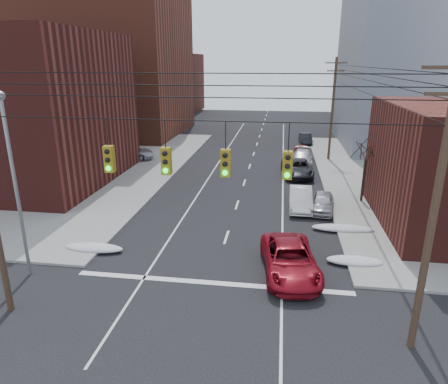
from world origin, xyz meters
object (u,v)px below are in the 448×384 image
(parked_car_a, at_px, (323,203))
(lot_car_c, at_px, (43,173))
(parked_car_c, at_px, (297,168))
(lot_car_a, at_px, (94,163))
(red_pickup, at_px, (290,260))
(lot_car_d, at_px, (73,154))
(lot_car_b, at_px, (129,153))
(parked_car_b, at_px, (301,199))
(parked_car_e, at_px, (302,152))
(parked_car_f, at_px, (305,139))
(parked_car_d, at_px, (302,158))

(parked_car_a, height_order, lot_car_c, lot_car_c)
(parked_car_c, height_order, lot_car_a, lot_car_a)
(red_pickup, distance_m, parked_car_a, 9.89)
(red_pickup, height_order, lot_car_d, lot_car_d)
(lot_car_b, bearing_deg, parked_car_b, -132.54)
(parked_car_e, distance_m, parked_car_f, 8.67)
(lot_car_c, bearing_deg, red_pickup, -104.77)
(parked_car_b, xyz_separation_m, parked_car_c, (0.02, 8.97, 0.01))
(parked_car_d, distance_m, lot_car_b, 19.02)
(lot_car_a, distance_m, lot_car_b, 5.35)
(parked_car_c, distance_m, lot_car_c, 23.63)
(lot_car_a, relative_size, lot_car_d, 1.02)
(lot_car_a, height_order, lot_car_b, lot_car_a)
(parked_car_d, relative_size, lot_car_c, 1.07)
(red_pickup, height_order, lot_car_c, red_pickup)
(parked_car_a, height_order, parked_car_d, parked_car_d)
(parked_car_d, relative_size, parked_car_e, 1.18)
(parked_car_e, xyz_separation_m, lot_car_a, (-20.84, -8.73, 0.16))
(lot_car_a, height_order, lot_car_d, lot_car_d)
(red_pickup, height_order, parked_car_e, red_pickup)
(red_pickup, relative_size, parked_car_d, 1.10)
(parked_car_c, relative_size, parked_car_f, 1.33)
(parked_car_b, relative_size, lot_car_d, 1.02)
(parked_car_b, xyz_separation_m, parked_car_d, (0.70, 13.60, -0.01))
(parked_car_f, xyz_separation_m, lot_car_d, (-25.79, -13.75, 0.23))
(parked_car_a, xyz_separation_m, lot_car_d, (-25.80, 11.64, 0.25))
(parked_car_e, bearing_deg, lot_car_b, -173.61)
(lot_car_c, distance_m, lot_car_d, 7.73)
(lot_car_c, bearing_deg, parked_car_c, -60.03)
(red_pickup, bearing_deg, parked_car_f, 78.20)
(parked_car_d, xyz_separation_m, parked_car_f, (0.89, 11.39, -0.06))
(parked_car_e, height_order, lot_car_b, lot_car_b)
(parked_car_a, xyz_separation_m, lot_car_b, (-19.90, 13.09, 0.24))
(lot_car_b, bearing_deg, lot_car_c, 144.86)
(red_pickup, height_order, lot_car_b, lot_car_b)
(red_pickup, relative_size, lot_car_d, 1.26)
(parked_car_c, relative_size, lot_car_a, 1.22)
(parked_car_c, distance_m, lot_car_a, 20.13)
(parked_car_f, relative_size, lot_car_c, 0.87)
(parked_car_f, relative_size, lot_car_d, 0.93)
(parked_car_f, relative_size, lot_car_b, 0.77)
(lot_car_d, bearing_deg, parked_car_c, -103.87)
(parked_car_a, xyz_separation_m, parked_car_e, (-0.82, 16.77, 0.08))
(parked_car_a, relative_size, lot_car_b, 0.72)
(parked_car_c, bearing_deg, parked_car_a, -86.37)
(parked_car_f, bearing_deg, parked_car_a, -93.07)
(parked_car_e, relative_size, lot_car_a, 0.95)
(red_pickup, bearing_deg, parked_car_a, 67.51)
(parked_car_e, bearing_deg, parked_car_a, -91.72)
(parked_car_e, xyz_separation_m, parked_car_f, (0.81, 8.63, -0.05))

